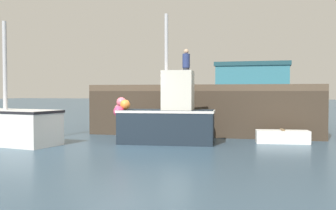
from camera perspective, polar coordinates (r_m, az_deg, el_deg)
ground at (r=12.96m, az=-7.00°, el=-6.07°), size 120.00×160.00×0.10m
pier at (r=18.29m, az=6.43°, el=1.73°), size 9.18×8.10×2.03m
fishing_boat_near_left at (r=14.21m, az=-22.47°, el=-2.73°), size 4.01×2.05×4.09m
fishing_boat_near_right at (r=13.27m, az=-0.08°, el=-1.75°), size 3.55×1.55×4.36m
rowboat at (r=13.96m, az=16.25°, el=-4.44°), size 1.82×0.82×0.48m
dockworker at (r=17.93m, az=2.65°, el=5.49°), size 0.34×0.34×1.66m
warehouse at (r=51.13m, az=12.22°, el=2.97°), size 9.02×7.19×5.36m
mooring_buoy_foreground at (r=13.50m, az=-5.98°, el=-4.54°), size 0.41×0.41×0.52m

